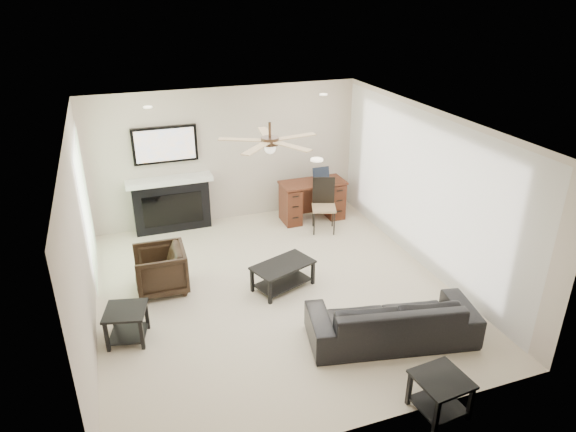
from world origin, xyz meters
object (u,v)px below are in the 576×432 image
coffee_table (283,276)px  desk (312,200)px  armchair (161,270)px  sofa (392,318)px  fireplace_unit (169,181)px

coffee_table → desk: bearing=37.6°
armchair → desk: bearing=119.1°
sofa → desk: desk is taller
armchair → fireplace_unit: size_ratio=0.39×
sofa → fireplace_unit: size_ratio=1.10×
sofa → fireplace_unit: fireplace_unit is taller
sofa → fireplace_unit: (-2.14, 4.16, 0.65)m
sofa → coffee_table: 1.84m
sofa → desk: bearing=-85.2°
armchair → fireplace_unit: fireplace_unit is taller
coffee_table → fireplace_unit: 2.95m
fireplace_unit → desk: (2.58, -0.43, -0.57)m
sofa → desk: size_ratio=1.72×
sofa → desk: 3.76m
sofa → fireplace_unit: bearing=-51.3°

